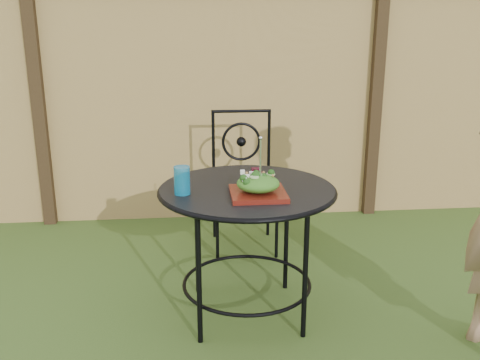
{
  "coord_description": "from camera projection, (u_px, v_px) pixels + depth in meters",
  "views": [
    {
      "loc": [
        -0.18,
        -1.98,
        1.54
      ],
      "look_at": [
        0.08,
        0.69,
        0.75
      ],
      "focal_mm": 40.0,
      "sensor_mm": 36.0,
      "label": 1
    }
  ],
  "objects": [
    {
      "name": "fence",
      "position": [
        212.0,
        101.0,
        4.17
      ],
      "size": [
        8.0,
        0.12,
        1.9
      ],
      "color": "tan",
      "rests_on": "ground"
    },
    {
      "name": "patio_table",
      "position": [
        247.0,
        213.0,
        2.79
      ],
      "size": [
        0.92,
        0.92,
        0.72
      ],
      "color": "black",
      "rests_on": "ground"
    },
    {
      "name": "patio_chair",
      "position": [
        243.0,
        177.0,
        3.73
      ],
      "size": [
        0.46,
        0.46,
        0.95
      ],
      "color": "black",
      "rests_on": "ground"
    },
    {
      "name": "salad_plate",
      "position": [
        258.0,
        194.0,
        2.61
      ],
      "size": [
        0.27,
        0.27,
        0.02
      ],
      "primitive_type": "cube",
      "color": "#4A100A",
      "rests_on": "patio_table"
    },
    {
      "name": "salad",
      "position": [
        258.0,
        183.0,
        2.6
      ],
      "size": [
        0.21,
        0.21,
        0.08
      ],
      "primitive_type": "ellipsoid",
      "color": "#235614",
      "rests_on": "salad_plate"
    },
    {
      "name": "fork",
      "position": [
        260.0,
        158.0,
        2.56
      ],
      "size": [
        0.01,
        0.01,
        0.18
      ],
      "primitive_type": "cylinder",
      "color": "silver",
      "rests_on": "salad"
    },
    {
      "name": "drinking_glass",
      "position": [
        182.0,
        180.0,
        2.63
      ],
      "size": [
        0.08,
        0.08,
        0.14
      ],
      "primitive_type": "cylinder",
      "color": "#0D6F98",
      "rests_on": "patio_table"
    }
  ]
}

